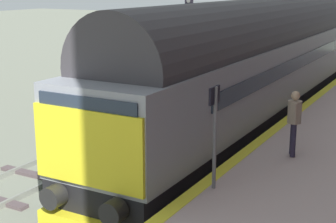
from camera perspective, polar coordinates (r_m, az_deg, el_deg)
name	(u,v)px	position (r m, az deg, el deg)	size (l,w,h in m)	color
ground_plane	(179,180)	(14.01, 1.24, -7.64)	(140.00, 140.00, 0.00)	slate
track_main	(179,178)	(13.99, 1.24, -7.43)	(2.50, 60.00, 0.15)	slate
track_adjacent_west	(76,157)	(15.86, -10.17, -5.01)	(2.50, 60.00, 0.15)	slate
station_platform	(314,188)	(12.66, 15.93, -8.21)	(4.00, 44.00, 1.01)	#BBA39E
diesel_locomotive	(255,62)	(18.40, 9.65, 5.48)	(2.74, 19.52, 4.68)	black
signal_post_far	(189,28)	(26.62, 2.37, 9.32)	(0.44, 0.22, 4.79)	gray
platform_number_sign	(215,123)	(10.47, 5.21, -1.23)	(0.10, 0.44, 2.17)	slate
waiting_passenger	(294,117)	(12.93, 13.88, -0.64)	(0.44, 0.48, 1.64)	#2A253B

